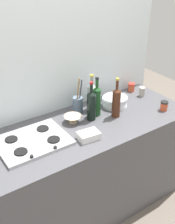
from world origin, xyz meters
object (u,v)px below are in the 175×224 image
object	(u,v)px
condiment_jar_spare	(164,106)
utensil_crock	(78,104)
plate_stack	(115,102)
condiment_jar_front	(131,87)
stovetop_hob	(33,141)
wine_bottle_leftmost	(91,105)
mixing_bowl	(73,119)
condiment_jar_rear	(142,92)
wine_bottle_mid_right	(92,96)
butter_dish	(89,136)
wine_bottle_rightmost	(97,100)
wine_bottle_mid_left	(116,102)

from	to	relation	value
condiment_jar_spare	utensil_crock	bearing A→B (deg)	148.10
plate_stack	condiment_jar_front	bearing A→B (deg)	24.05
stovetop_hob	wine_bottle_leftmost	distance (m)	0.56
wine_bottle_leftmost	utensil_crock	size ratio (longest dim) A/B	1.04
wine_bottle_leftmost	mixing_bowl	size ratio (longest dim) A/B	2.30
condiment_jar_rear	condiment_jar_spare	bearing A→B (deg)	-96.17
stovetop_hob	condiment_jar_rear	size ratio (longest dim) A/B	5.69
mixing_bowl	utensil_crock	bearing A→B (deg)	44.01
wine_bottle_leftmost	mixing_bowl	bearing A→B (deg)	164.40
utensil_crock	condiment_jar_spare	size ratio (longest dim) A/B	3.93
utensil_crock	condiment_jar_rear	xyz separation A→B (m)	(0.67, -0.09, -0.03)
wine_bottle_leftmost	wine_bottle_mid_right	distance (m)	0.17
stovetop_hob	wine_bottle_mid_right	distance (m)	0.67
plate_stack	wine_bottle_leftmost	distance (m)	0.32
butter_dish	condiment_jar_rear	distance (m)	0.88
wine_bottle_rightmost	butter_dish	bearing A→B (deg)	-135.10
plate_stack	wine_bottle_mid_right	size ratio (longest dim) A/B	0.69
utensil_crock	condiment_jar_front	bearing A→B (deg)	4.60
wine_bottle_rightmost	mixing_bowl	size ratio (longest dim) A/B	2.34
butter_dish	condiment_jar_front	size ratio (longest dim) A/B	1.91
wine_bottle_leftmost	condiment_jar_spare	world-z (taller)	wine_bottle_leftmost
wine_bottle_rightmost	condiment_jar_front	size ratio (longest dim) A/B	4.20
stovetop_hob	mixing_bowl	world-z (taller)	mixing_bowl
stovetop_hob	condiment_jar_front	size ratio (longest dim) A/B	6.25
condiment_jar_spare	wine_bottle_mid_right	bearing A→B (deg)	144.60
mixing_bowl	condiment_jar_front	bearing A→B (deg)	12.67
condiment_jar_rear	mixing_bowl	bearing A→B (deg)	-177.29
plate_stack	wine_bottle_mid_right	bearing A→B (deg)	162.22
stovetop_hob	condiment_jar_front	distance (m)	1.21
stovetop_hob	plate_stack	world-z (taller)	plate_stack
wine_bottle_leftmost	condiment_jar_front	bearing A→B (deg)	19.01
stovetop_hob	condiment_jar_rear	xyz separation A→B (m)	(1.19, 0.11, 0.03)
plate_stack	wine_bottle_mid_right	distance (m)	0.23
wine_bottle_rightmost	condiment_jar_spare	size ratio (longest dim) A/B	4.14
plate_stack	condiment_jar_spare	xyz separation A→B (m)	(0.31, -0.30, -0.00)
wine_bottle_rightmost	condiment_jar_rear	world-z (taller)	wine_bottle_rightmost
wine_bottle_leftmost	wine_bottle_mid_left	size ratio (longest dim) A/B	0.98
wine_bottle_rightmost	utensil_crock	bearing A→B (deg)	129.14
mixing_bowl	condiment_jar_spare	xyz separation A→B (m)	(0.76, -0.27, 0.01)
condiment_jar_front	mixing_bowl	bearing A→B (deg)	-167.33
butter_dish	condiment_jar_rear	world-z (taller)	condiment_jar_rear
wine_bottle_rightmost	butter_dish	size ratio (longest dim) A/B	2.19
stovetop_hob	wine_bottle_mid_right	bearing A→B (deg)	14.78
stovetop_hob	butter_dish	distance (m)	0.41
wine_bottle_mid_left	mixing_bowl	bearing A→B (deg)	161.73
condiment_jar_rear	stovetop_hob	bearing A→B (deg)	-174.58
condiment_jar_front	condiment_jar_rear	world-z (taller)	condiment_jar_rear
wine_bottle_rightmost	plate_stack	bearing A→B (deg)	8.36
wine_bottle_leftmost	mixing_bowl	distance (m)	0.19
stovetop_hob	butter_dish	world-z (taller)	butter_dish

